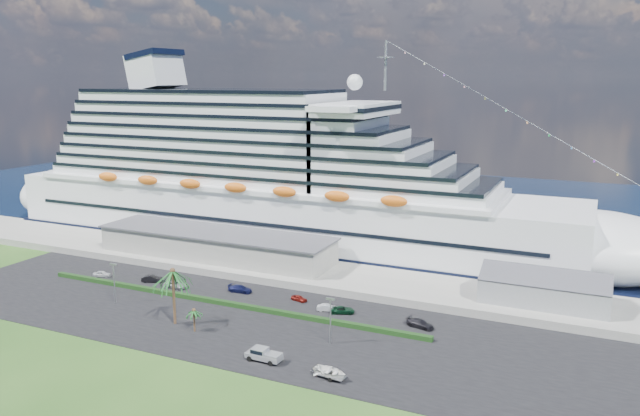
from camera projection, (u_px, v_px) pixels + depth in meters
The scene contains 22 objects.
ground at pixel (207, 341), 109.02m from camera, with size 420.00×420.00×0.00m, color #28501A.
asphalt_lot at pixel (241, 319), 118.79m from camera, with size 140.00×38.00×0.12m, color black.
wharf at pixel (307, 272), 144.42m from camera, with size 240.00×20.00×1.80m, color gray.
water at pixel (415, 205), 224.68m from camera, with size 420.00×160.00×0.02m, color black.
cruise_ship at pixel (274, 183), 171.27m from camera, with size 191.00×38.00×54.00m.
terminal_building at pixel (216, 244), 153.75m from camera, with size 61.00×15.00×6.30m.
port_shed at pixel (544, 289), 122.54m from camera, with size 24.00×12.31×7.37m.
hedge at pixel (220, 302), 126.39m from camera, with size 88.00×1.10×0.90m, color black.
lamp_post_left at pixel (114, 278), 126.43m from camera, with size 1.60×0.35×8.27m.
lamp_post_right at pixel (330, 315), 106.89m from camera, with size 1.60×0.35×8.27m.
palm_tall at pixel (173, 277), 114.74m from camera, with size 8.82×8.82×11.13m.
palm_short at pixel (194, 313), 112.32m from camera, with size 3.53×3.53×4.56m.
parked_car_0 at pixel (102, 274), 143.60m from camera, with size 1.62×4.03×1.37m, color silver.
parked_car_1 at pixel (152, 279), 139.93m from camera, with size 1.61×4.60×1.52m, color black.
parked_car_2 at pixel (175, 285), 136.18m from camera, with size 2.41×5.23×1.45m, color #9A9CA2.
parked_car_3 at pixel (240, 289), 133.40m from camera, with size 2.13×5.24×1.52m, color #131743.
parked_car_4 at pixel (299, 298), 128.11m from camera, with size 1.44×3.58×1.22m, color maroon.
parked_car_5 at pixel (327, 308), 122.62m from camera, with size 1.44×4.13×1.36m, color silver.
parked_car_6 at pixel (342, 310), 121.56m from camera, with size 2.22×4.82×1.34m, color black.
parked_car_7 at pixel (420, 323), 114.66m from camera, with size 2.12×5.22×1.52m, color black.
pickup_truck at pixel (263, 354), 101.03m from camera, with size 6.14×2.46×2.15m.
boat_trailer at pixel (330, 372), 95.07m from camera, with size 6.34×4.48×1.77m.
Camera 1 is at (60.28, -84.40, 45.42)m, focal length 35.00 mm.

